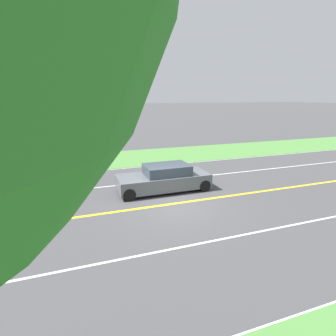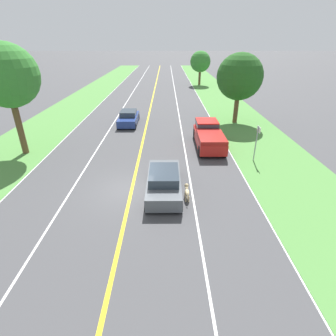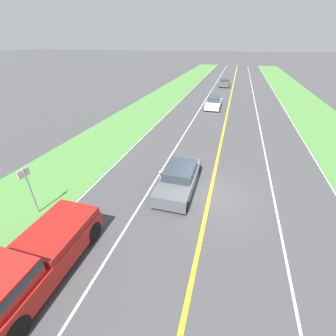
{
  "view_description": "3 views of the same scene",
  "coord_description": "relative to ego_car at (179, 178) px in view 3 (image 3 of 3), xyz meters",
  "views": [
    {
      "loc": [
        -10.56,
        4.03,
        4.79
      ],
      "look_at": [
        2.17,
        -0.47,
        1.13
      ],
      "focal_mm": 28.0,
      "sensor_mm": 36.0,
      "label": 1
    },
    {
      "loc": [
        2.03,
        -13.13,
        7.9
      ],
      "look_at": [
        2.12,
        0.46,
        1.19
      ],
      "focal_mm": 28.0,
      "sensor_mm": 36.0,
      "label": 2
    },
    {
      "loc": [
        -0.59,
        10.75,
        7.72
      ],
      "look_at": [
        2.57,
        -0.16,
        1.25
      ],
      "focal_mm": 24.0,
      "sensor_mm": 36.0,
      "label": 3
    }
  ],
  "objects": [
    {
      "name": "ground_plane",
      "position": [
        -1.89,
        0.15,
        -0.65
      ],
      "size": [
        400.0,
        400.0,
        0.0
      ],
      "primitive_type": "plane",
      "color": "#424244"
    },
    {
      "name": "car_trailing_near",
      "position": [
        0.01,
        -19.08,
        0.0
      ],
      "size": [
        1.83,
        4.33,
        1.41
      ],
      "color": "white",
      "rests_on": "ground"
    },
    {
      "name": "street_sign",
      "position": [
        6.44,
        4.18,
        0.98
      ],
      "size": [
        0.11,
        0.64,
        2.6
      ],
      "color": "gray",
      "rests_on": "ground"
    },
    {
      "name": "dog",
      "position": [
        1.26,
        -0.74,
        -0.18
      ],
      "size": [
        0.24,
        1.25,
        0.77
      ],
      "rotation": [
        0.0,
        0.0,
        -0.0
      ],
      "color": "#D1B784",
      "rests_on": "ground"
    },
    {
      "name": "car_trailing_mid",
      "position": [
        -0.29,
        -35.85,
        -0.01
      ],
      "size": [
        1.83,
        4.35,
        1.36
      ],
      "color": "#51565B",
      "rests_on": "ground"
    },
    {
      "name": "centre_divider_line",
      "position": [
        -1.89,
        0.15,
        -0.65
      ],
      "size": [
        0.18,
        160.0,
        0.01
      ],
      "primitive_type": "cube",
      "color": "yellow",
      "rests_on": "ground"
    },
    {
      "name": "grass_verge_right",
      "position": [
        8.11,
        0.15,
        -0.63
      ],
      "size": [
        6.0,
        160.0,
        0.03
      ],
      "primitive_type": "cube",
      "color": "#4C843D",
      "rests_on": "ground"
    },
    {
      "name": "ego_car",
      "position": [
        0.0,
        0.0,
        0.0
      ],
      "size": [
        1.92,
        4.78,
        1.39
      ],
      "color": "#51565B",
      "rests_on": "ground"
    },
    {
      "name": "lane_dash_same_dir",
      "position": [
        1.61,
        0.15,
        -0.65
      ],
      "size": [
        0.1,
        160.0,
        0.01
      ],
      "primitive_type": "cube",
      "color": "white",
      "rests_on": "ground"
    },
    {
      "name": "pickup_truck",
      "position": [
        3.57,
        7.19,
        0.27
      ],
      "size": [
        2.06,
        5.25,
        1.78
      ],
      "color": "red",
      "rests_on": "ground"
    },
    {
      "name": "lane_edge_line_right",
      "position": [
        5.11,
        0.15,
        -0.65
      ],
      "size": [
        0.14,
        160.0,
        0.01
      ],
      "primitive_type": "cube",
      "color": "white",
      "rests_on": "ground"
    },
    {
      "name": "lane_dash_oncoming",
      "position": [
        -5.39,
        0.15,
        -0.65
      ],
      "size": [
        0.1,
        160.0,
        0.01
      ],
      "primitive_type": "cube",
      "color": "white",
      "rests_on": "ground"
    }
  ]
}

